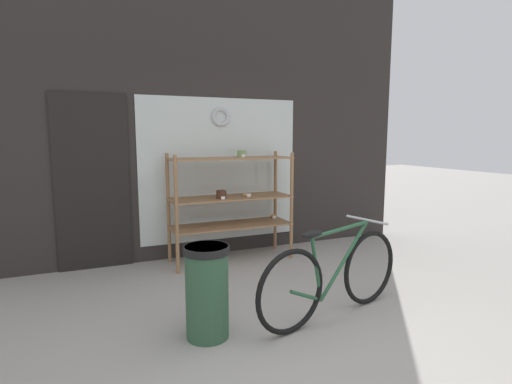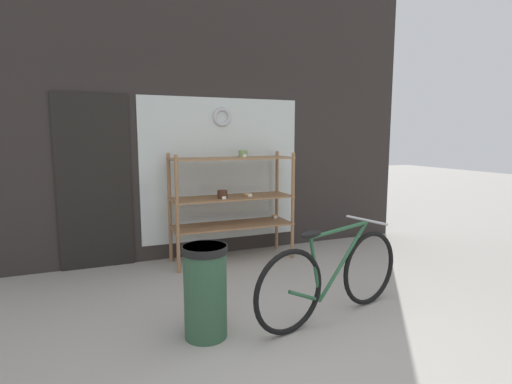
% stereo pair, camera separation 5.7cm
% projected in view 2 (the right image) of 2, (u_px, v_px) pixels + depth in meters
% --- Properties ---
extents(ground_plane, '(30.00, 30.00, 0.00)m').
position_uv_depth(ground_plane, '(310.00, 353.00, 2.97)').
color(ground_plane, gray).
extents(storefront_facade, '(6.06, 0.13, 3.75)m').
position_uv_depth(storefront_facade, '(204.00, 119.00, 5.24)').
color(storefront_facade, '#2D2826').
rests_on(storefront_facade, ground_plane).
extents(display_case, '(1.55, 0.53, 1.42)m').
position_uv_depth(display_case, '(232.00, 196.00, 5.10)').
color(display_case, '#8E6642').
rests_on(display_case, ground_plane).
extents(bicycle, '(1.68, 0.54, 0.84)m').
position_uv_depth(bicycle, '(332.00, 277.00, 3.50)').
color(bicycle, black).
rests_on(bicycle, ground_plane).
extents(trash_bin, '(0.36, 0.36, 0.75)m').
position_uv_depth(trash_bin, '(205.00, 288.00, 3.16)').
color(trash_bin, '#2D5138').
rests_on(trash_bin, ground_plane).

